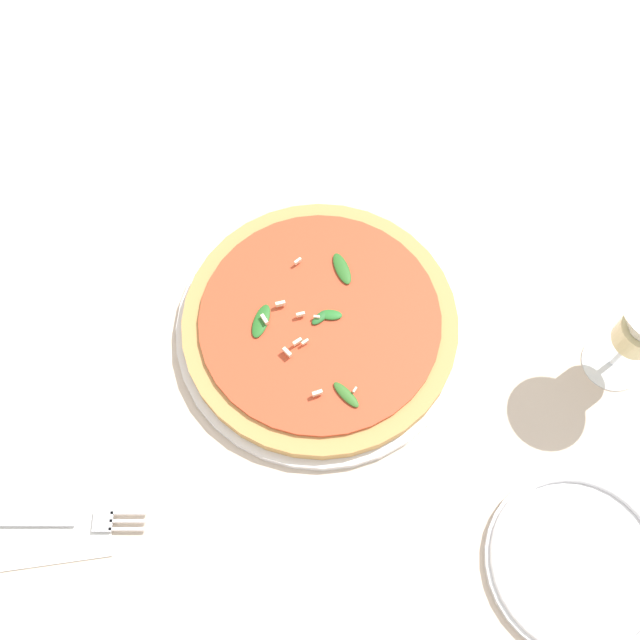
# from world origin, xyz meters

# --- Properties ---
(ground_plane) EXTENTS (6.00, 6.00, 0.00)m
(ground_plane) POSITION_xyz_m (0.00, 0.00, 0.00)
(ground_plane) COLOR beige
(pizza_arugula_main) EXTENTS (0.37, 0.37, 0.05)m
(pizza_arugula_main) POSITION_xyz_m (-0.03, 0.04, 0.02)
(pizza_arugula_main) COLOR white
(pizza_arugula_main) RESTS_ON ground_plane
(napkin) EXTENTS (0.16, 0.11, 0.01)m
(napkin) POSITION_xyz_m (-0.35, -0.20, 0.00)
(napkin) COLOR white
(napkin) RESTS_ON ground_plane
(fork) EXTENTS (0.22, 0.02, 0.00)m
(fork) POSITION_xyz_m (-0.34, -0.20, 0.01)
(fork) COLOR silver
(fork) RESTS_ON ground_plane
(side_plate_white) EXTENTS (0.20, 0.20, 0.02)m
(side_plate_white) POSITION_xyz_m (0.25, -0.26, 0.01)
(side_plate_white) COLOR white
(side_plate_white) RESTS_ON ground_plane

